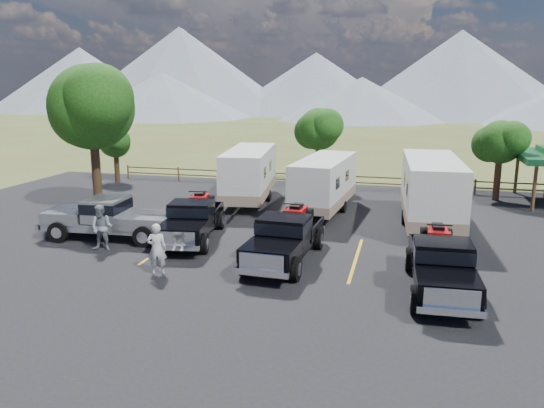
% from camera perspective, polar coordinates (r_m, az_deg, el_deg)
% --- Properties ---
extents(ground, '(320.00, 320.00, 0.00)m').
position_cam_1_polar(ground, '(17.87, 1.27, -9.57)').
color(ground, '#495022').
rests_on(ground, ground).
extents(asphalt_lot, '(44.00, 34.00, 0.04)m').
position_cam_1_polar(asphalt_lot, '(20.61, 3.16, -6.43)').
color(asphalt_lot, black).
rests_on(asphalt_lot, ground).
extents(stall_lines, '(12.12, 5.50, 0.01)m').
position_cam_1_polar(stall_lines, '(21.53, 3.68, -5.51)').
color(stall_lines, gold).
rests_on(stall_lines, asphalt_lot).
extents(tree_big_nw, '(5.54, 5.18, 7.84)m').
position_cam_1_polar(tree_big_nw, '(29.94, -18.89, 9.83)').
color(tree_big_nw, '#301F12').
rests_on(tree_big_nw, ground).
extents(tree_ne_a, '(3.11, 2.92, 4.76)m').
position_cam_1_polar(tree_ne_a, '(33.70, 23.34, 6.12)').
color(tree_ne_a, '#301F12').
rests_on(tree_ne_a, ground).
extents(tree_north, '(3.46, 3.24, 5.25)m').
position_cam_1_polar(tree_north, '(35.71, 5.03, 8.00)').
color(tree_north, '#301F12').
rests_on(tree_north, ground).
extents(tree_nw_small, '(2.59, 2.43, 3.85)m').
position_cam_1_polar(tree_nw_small, '(38.74, -16.52, 6.34)').
color(tree_nw_small, '#301F12').
rests_on(tree_nw_small, ground).
extents(rail_fence, '(36.12, 0.12, 1.00)m').
position_cam_1_polar(rail_fence, '(35.20, 11.28, 2.43)').
color(rail_fence, brown).
rests_on(rail_fence, ground).
extents(mountain_range, '(209.00, 71.00, 20.00)m').
position_cam_1_polar(mountain_range, '(122.61, 9.19, 13.17)').
color(mountain_range, slate).
rests_on(mountain_range, ground).
extents(rig_left, '(2.81, 6.09, 1.96)m').
position_cam_1_polar(rig_left, '(23.67, -8.52, -1.57)').
color(rig_left, black).
rests_on(rig_left, asphalt_lot).
extents(rig_center, '(2.37, 6.15, 2.02)m').
position_cam_1_polar(rig_center, '(20.62, 1.47, -3.50)').
color(rig_center, black).
rests_on(rig_center, asphalt_lot).
extents(rig_right, '(2.30, 6.01, 1.98)m').
position_cam_1_polar(rig_right, '(18.56, 17.73, -6.07)').
color(rig_right, black).
rests_on(rig_right, asphalt_lot).
extents(trailer_left, '(3.23, 8.93, 3.09)m').
position_cam_1_polar(trailer_left, '(30.73, -2.45, 3.17)').
color(trailer_left, silver).
rests_on(trailer_left, asphalt_lot).
extents(trailer_center, '(2.77, 8.48, 2.93)m').
position_cam_1_polar(trailer_center, '(28.34, 5.63, 2.13)').
color(trailer_center, silver).
rests_on(trailer_center, asphalt_lot).
extents(trailer_right, '(2.85, 9.53, 3.31)m').
position_cam_1_polar(trailer_right, '(26.41, 16.73, 1.28)').
color(trailer_right, silver).
rests_on(trailer_right, asphalt_lot).
extents(pickup_silver, '(6.28, 2.50, 1.85)m').
position_cam_1_polar(pickup_silver, '(24.59, -16.97, -1.40)').
color(pickup_silver, gray).
rests_on(pickup_silver, asphalt_lot).
extents(person_a, '(0.81, 0.67, 1.90)m').
position_cam_1_polar(person_a, '(19.60, -12.29, -4.74)').
color(person_a, beige).
rests_on(person_a, asphalt_lot).
extents(person_b, '(1.01, 0.82, 1.92)m').
position_cam_1_polar(person_b, '(22.97, -17.84, -2.45)').
color(person_b, gray).
rests_on(person_b, asphalt_lot).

